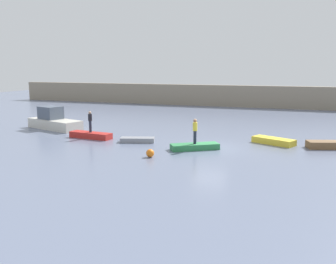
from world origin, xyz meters
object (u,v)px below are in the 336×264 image
at_px(rowboat_green, 195,147).
at_px(person_dark_shirt, 90,121).
at_px(rowboat_grey, 137,140).
at_px(person_yellow_shirt, 195,130).
at_px(rowboat_brown, 333,145).
at_px(mooring_buoy, 150,153).
at_px(motorboat, 54,121).
at_px(rowboat_red, 91,135).
at_px(rowboat_yellow, 274,141).

relative_size(rowboat_green, person_dark_shirt, 1.97).
bearing_deg(rowboat_grey, person_yellow_shirt, -29.16).
xyz_separation_m(rowboat_grey, person_yellow_shirt, (4.93, -1.00, 1.24)).
bearing_deg(rowboat_brown, mooring_buoy, -166.94).
bearing_deg(mooring_buoy, rowboat_brown, 31.51).
bearing_deg(rowboat_brown, motorboat, 160.54).
xyz_separation_m(rowboat_red, rowboat_brown, (18.53, 2.57, 0.01)).
height_order(rowboat_grey, rowboat_yellow, rowboat_yellow).
distance_m(rowboat_green, rowboat_brown, 10.02).
relative_size(rowboat_red, person_yellow_shirt, 2.08).
height_order(rowboat_grey, mooring_buoy, mooring_buoy).
relative_size(motorboat, person_yellow_shirt, 3.50).
bearing_deg(person_dark_shirt, rowboat_red, 0.00).
distance_m(person_yellow_shirt, mooring_buoy, 4.00).
bearing_deg(motorboat, rowboat_green, -15.58).
bearing_deg(motorboat, person_yellow_shirt, -15.58).
relative_size(rowboat_yellow, person_dark_shirt, 1.85).
xyz_separation_m(rowboat_red, rowboat_green, (9.25, -1.22, -0.04)).
bearing_deg(rowboat_brown, person_dark_shirt, 169.44).
bearing_deg(rowboat_red, motorboat, 159.35).
distance_m(rowboat_red, rowboat_green, 9.33).
bearing_deg(mooring_buoy, rowboat_green, 56.56).
bearing_deg(mooring_buoy, person_dark_shirt, 148.33).
height_order(motorboat, rowboat_green, motorboat).
bearing_deg(rowboat_green, person_dark_shirt, 138.76).
bearing_deg(rowboat_yellow, rowboat_grey, -137.79).
bearing_deg(mooring_buoy, rowboat_yellow, 44.53).
xyz_separation_m(motorboat, person_yellow_shirt, (15.10, -4.21, 0.69)).
height_order(rowboat_red, person_dark_shirt, person_dark_shirt).
xyz_separation_m(rowboat_brown, person_yellow_shirt, (-9.27, -3.79, 1.17)).
xyz_separation_m(rowboat_green, person_dark_shirt, (-9.25, 1.22, 1.26)).
xyz_separation_m(rowboat_red, person_yellow_shirt, (9.25, -1.22, 1.18)).
bearing_deg(mooring_buoy, motorboat, 150.33).
height_order(rowboat_green, rowboat_brown, rowboat_brown).
relative_size(rowboat_grey, rowboat_brown, 0.72).
height_order(person_yellow_shirt, person_dark_shirt, person_dark_shirt).
height_order(rowboat_green, mooring_buoy, mooring_buoy).
distance_m(rowboat_brown, mooring_buoy, 13.35).
xyz_separation_m(rowboat_brown, person_dark_shirt, (-18.53, -2.57, 1.21)).
bearing_deg(rowboat_red, rowboat_brown, 14.37).
relative_size(rowboat_green, mooring_buoy, 6.46).
height_order(rowboat_yellow, rowboat_brown, rowboat_brown).
xyz_separation_m(rowboat_green, rowboat_yellow, (5.11, 3.91, 0.02)).
bearing_deg(person_dark_shirt, person_yellow_shirt, -7.48).
xyz_separation_m(rowboat_green, rowboat_brown, (9.27, 3.79, 0.05)).
distance_m(motorboat, person_dark_shirt, 6.61).
distance_m(motorboat, person_yellow_shirt, 15.70).
height_order(motorboat, rowboat_grey, motorboat).
bearing_deg(motorboat, person_dark_shirt, -27.13).
bearing_deg(rowboat_brown, rowboat_yellow, 159.79).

